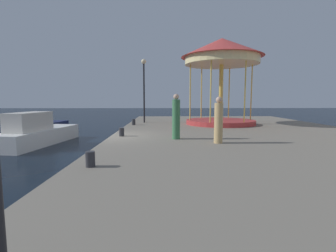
{
  "coord_description": "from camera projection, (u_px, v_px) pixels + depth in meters",
  "views": [
    {
      "loc": [
        2.51,
        -11.55,
        2.53
      ],
      "look_at": [
        2.77,
        2.19,
        1.02
      ],
      "focal_mm": 25.94,
      "sensor_mm": 36.0,
      "label": 1
    }
  ],
  "objects": [
    {
      "name": "person_mid_promenade",
      "position": [
        176.0,
        118.0,
        10.56
      ],
      "size": [
        0.34,
        0.34,
        1.97
      ],
      "color": "#387247",
      "rests_on": "quay_dock"
    },
    {
      "name": "quay_dock",
      "position": [
        252.0,
        143.0,
        11.79
      ],
      "size": [
        13.65,
        26.78,
        0.8
      ],
      "primitive_type": "cube",
      "color": "gray",
      "rests_on": "ground"
    },
    {
      "name": "person_far_corner",
      "position": [
        219.0,
        121.0,
        9.56
      ],
      "size": [
        0.34,
        0.34,
        1.83
      ],
      "color": "tan",
      "rests_on": "quay_dock"
    },
    {
      "name": "carousel",
      "position": [
        222.0,
        60.0,
        16.57
      ],
      "size": [
        5.57,
        5.57,
        5.86
      ],
      "color": "#B23333",
      "rests_on": "quay_dock"
    },
    {
      "name": "lamp_post_mid_promenade",
      "position": [
        144.0,
        80.0,
        17.95
      ],
      "size": [
        0.36,
        0.36,
        4.68
      ],
      "color": "black",
      "rests_on": "quay_dock"
    },
    {
      "name": "motorboat_white",
      "position": [
        37.0,
        133.0,
        13.48
      ],
      "size": [
        2.47,
        5.81,
        1.85
      ],
      "color": "white",
      "rests_on": "ground"
    },
    {
      "name": "motorboat_navy",
      "position": [
        44.0,
        125.0,
        19.05
      ],
      "size": [
        2.13,
        4.26,
        1.42
      ],
      "color": "#19214C",
      "rests_on": "ground"
    },
    {
      "name": "bollard_center",
      "position": [
        134.0,
        122.0,
        16.5
      ],
      "size": [
        0.24,
        0.24,
        0.4
      ],
      "primitive_type": "cylinder",
      "color": "#2D2D33",
      "rests_on": "quay_dock"
    },
    {
      "name": "bollard_north",
      "position": [
        122.0,
        132.0,
        11.45
      ],
      "size": [
        0.24,
        0.24,
        0.4
      ],
      "primitive_type": "cylinder",
      "color": "#2D2D33",
      "rests_on": "quay_dock"
    },
    {
      "name": "bollard_south",
      "position": [
        90.0,
        159.0,
        6.24
      ],
      "size": [
        0.24,
        0.24,
        0.4
      ],
      "primitive_type": "cylinder",
      "color": "#2D2D33",
      "rests_on": "quay_dock"
    },
    {
      "name": "ground_plane",
      "position": [
        112.0,
        152.0,
        11.71
      ],
      "size": [
        120.0,
        120.0,
        0.0
      ],
      "primitive_type": "plane",
      "color": "black"
    }
  ]
}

